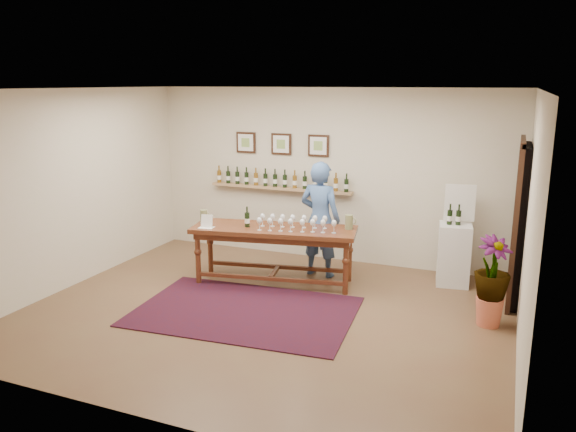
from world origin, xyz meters
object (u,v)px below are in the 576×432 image
at_px(potted_plant, 492,282).
at_px(tasting_table, 274,236).
at_px(display_pedestal, 454,254).
at_px(person, 320,219).

bearing_deg(potted_plant, tasting_table, 172.52).
height_order(tasting_table, display_pedestal, display_pedestal).
bearing_deg(tasting_table, person, 37.53).
bearing_deg(display_pedestal, tasting_table, -159.36).
relative_size(potted_plant, person, 0.55).
xyz_separation_m(display_pedestal, person, (-1.93, -0.35, 0.43)).
distance_m(tasting_table, potted_plant, 3.04).
xyz_separation_m(tasting_table, display_pedestal, (2.44, 0.92, -0.26)).
bearing_deg(person, display_pedestal, -162.93).
relative_size(tasting_table, person, 1.40).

